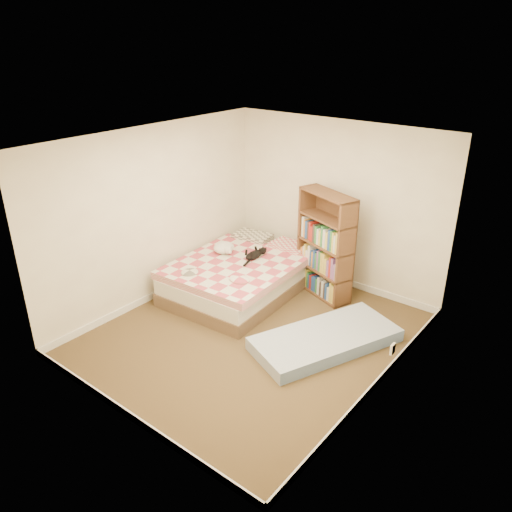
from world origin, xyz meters
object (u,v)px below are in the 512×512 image
Objects in this scene: black_cat at (255,254)px; bed at (242,275)px; bookshelf at (325,258)px; floor_mattress at (326,339)px; white_dog at (224,248)px.

bed is at bearing -120.38° from black_cat.
bed is 1.44× the size of bookshelf.
floor_mattress is 1.81m from black_cat.
black_cat reaches higher than floor_mattress.
white_dog is at bearing -169.99° from floor_mattress.
bed reaches higher than floor_mattress.
bed is 5.29× the size of white_dog.
floor_mattress is at bearing -18.75° from bed.
black_cat is at bearing -7.40° from white_dog.
bookshelf is 3.68× the size of white_dog.
bookshelf is (1.00, 0.70, 0.31)m from bed.
bookshelf is at bearing 2.41° from white_dog.
black_cat is at bearing -127.94° from bookshelf.
bookshelf reaches higher than white_dog.
black_cat is (-0.88, -0.54, 0.01)m from bookshelf.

